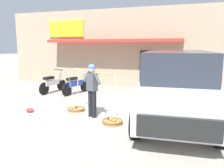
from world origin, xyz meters
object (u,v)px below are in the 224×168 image
(fruit_vendor, at_px, (92,87))
(parked_truck, at_px, (177,85))
(fruit_basket_right_side, at_px, (112,121))
(motorcycle_nearest_shop, at_px, (53,83))
(motorcycle_second_in_row, at_px, (76,84))
(fruit_basket_left_side, at_px, (76,109))
(plastic_litter_bag, at_px, (30,110))

(fruit_vendor, distance_m, parked_truck, 2.57)
(fruit_vendor, height_order, fruit_basket_right_side, fruit_vendor)
(fruit_vendor, xyz_separation_m, parked_truck, (2.54, 0.36, 0.15))
(motorcycle_nearest_shop, xyz_separation_m, motorcycle_second_in_row, (1.20, 0.11, 0.00))
(motorcycle_second_in_row, bearing_deg, fruit_basket_left_side, -62.23)
(fruit_basket_left_side, relative_size, motorcycle_nearest_shop, 0.80)
(motorcycle_nearest_shop, bearing_deg, motorcycle_second_in_row, 5.23)
(fruit_vendor, distance_m, plastic_litter_bag, 2.43)
(fruit_basket_right_side, height_order, plastic_litter_bag, fruit_basket_right_side)
(fruit_basket_right_side, xyz_separation_m, motorcycle_nearest_shop, (-4.19, 3.31, 0.37))
(fruit_vendor, bearing_deg, motorcycle_second_in_row, 125.98)
(plastic_litter_bag, bearing_deg, fruit_vendor, 5.67)
(fruit_basket_left_side, distance_m, plastic_litter_bag, 1.56)
(parked_truck, bearing_deg, fruit_vendor, -171.90)
(fruit_vendor, height_order, motorcycle_nearest_shop, fruit_vendor)
(fruit_basket_right_side, bearing_deg, fruit_basket_left_side, 152.36)
(fruit_basket_right_side, xyz_separation_m, motorcycle_second_in_row, (-2.99, 3.42, 0.37))
(fruit_basket_right_side, distance_m, motorcycle_second_in_row, 4.55)
(motorcycle_nearest_shop, bearing_deg, parked_truck, -23.06)
(fruit_vendor, bearing_deg, fruit_basket_right_side, -27.66)
(parked_truck, height_order, plastic_litter_bag, parked_truck)
(motorcycle_second_in_row, height_order, plastic_litter_bag, motorcycle_second_in_row)
(fruit_basket_right_side, relative_size, motorcycle_nearest_shop, 0.80)
(fruit_basket_right_side, bearing_deg, fruit_vendor, 152.34)
(fruit_basket_left_side, xyz_separation_m, parked_truck, (3.36, -0.07, 1.06))
(parked_truck, relative_size, plastic_litter_bag, 17.62)
(fruit_basket_left_side, bearing_deg, parked_truck, -1.17)
(fruit_basket_left_side, bearing_deg, fruit_vendor, -27.63)
(motorcycle_second_in_row, height_order, parked_truck, parked_truck)
(motorcycle_second_in_row, bearing_deg, fruit_basket_right_side, -48.82)
(parked_truck, bearing_deg, fruit_basket_right_side, -155.30)
(fruit_vendor, xyz_separation_m, motorcycle_second_in_row, (-2.17, 2.99, -0.53))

